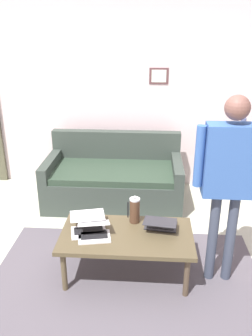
# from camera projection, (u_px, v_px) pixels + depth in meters

# --- Properties ---
(ground_plane) EXTENTS (7.68, 7.68, 0.00)m
(ground_plane) POSITION_uv_depth(u_px,v_px,m) (117.00, 276.00, 3.32)
(ground_plane) COLOR #ADB19E
(area_rug) EXTENTS (2.54, 1.66, 0.01)m
(area_rug) POSITION_uv_depth(u_px,v_px,m) (126.00, 280.00, 3.26)
(area_rug) COLOR #504B53
(area_rug) RESTS_ON ground_plane
(back_wall) EXTENTS (7.04, 0.11, 2.70)m
(back_wall) POSITION_uv_depth(u_px,v_px,m) (130.00, 93.00, 4.84)
(back_wall) COLOR silver
(back_wall) RESTS_ON ground_plane
(couch) EXTENTS (1.77, 0.92, 0.88)m
(couch) POSITION_uv_depth(u_px,v_px,m) (114.00, 180.00, 4.64)
(couch) COLOR #333C36
(couch) RESTS_ON ground_plane
(coffee_table) EXTENTS (1.22, 0.66, 0.45)m
(coffee_table) POSITION_uv_depth(u_px,v_px,m) (127.00, 238.00, 3.20)
(coffee_table) COLOR #4B412B
(coffee_table) RESTS_ON ground_plane
(laptop_left) EXTENTS (0.33, 0.32, 0.14)m
(laptop_left) POSITION_uv_depth(u_px,v_px,m) (94.00, 232.00, 3.14)
(laptop_left) COLOR silver
(laptop_left) RESTS_ON coffee_table
(laptop_center) EXTENTS (0.34, 0.34, 0.12)m
(laptop_center) POSITION_uv_depth(u_px,v_px,m) (161.00, 224.00, 3.26)
(laptop_center) COLOR #28282D
(laptop_center) RESTS_ON coffee_table
(laptop_right) EXTENTS (0.39, 0.39, 0.12)m
(laptop_right) POSITION_uv_depth(u_px,v_px,m) (88.00, 226.00, 3.23)
(laptop_right) COLOR silver
(laptop_right) RESTS_ON coffee_table
(french_press) EXTENTS (0.12, 0.10, 0.28)m
(french_press) POSITION_uv_depth(u_px,v_px,m) (135.00, 210.00, 3.34)
(french_press) COLOR #4C3323
(french_press) RESTS_ON coffee_table
(side_shelf) EXTENTS (0.42, 0.32, 0.82)m
(side_shelf) POSITION_uv_depth(u_px,v_px,m) (238.00, 165.00, 4.86)
(side_shelf) COLOR brown
(side_shelf) RESTS_ON ground_plane
(flower_vase) EXTENTS (0.08, 0.10, 0.48)m
(flower_vase) POSITION_uv_depth(u_px,v_px,m) (243.00, 122.00, 4.63)
(flower_vase) COLOR #49537F
(flower_vase) RESTS_ON side_shelf
(person_standing) EXTENTS (0.60, 0.20, 1.73)m
(person_standing) POSITION_uv_depth(u_px,v_px,m) (230.00, 170.00, 2.88)
(person_standing) COLOR #373F50
(person_standing) RESTS_ON ground_plane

